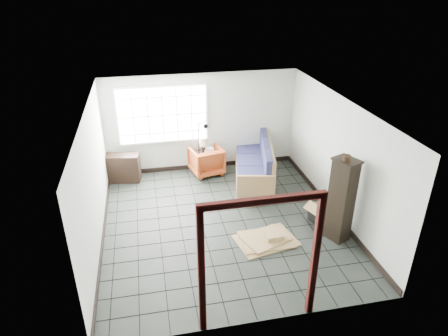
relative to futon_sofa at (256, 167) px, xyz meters
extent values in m
plane|color=black|center=(-1.23, -1.76, -0.37)|extent=(5.50, 5.50, 0.00)
cube|color=#AAAFA8|center=(-1.23, 0.99, 0.93)|extent=(5.00, 0.02, 2.60)
cube|color=#AAAFA8|center=(-1.23, -4.51, 0.93)|extent=(5.00, 0.02, 2.60)
cube|color=#AAAFA8|center=(-3.73, -1.76, 0.93)|extent=(0.02, 5.50, 2.60)
cube|color=#AAAFA8|center=(1.27, -1.76, 0.93)|extent=(0.02, 5.50, 2.60)
cube|color=white|center=(-1.23, -1.76, 2.23)|extent=(5.00, 5.50, 0.02)
cube|color=black|center=(-1.23, 0.97, -0.31)|extent=(4.95, 0.03, 0.12)
cube|color=black|center=(-3.71, -1.76, -0.31)|extent=(0.03, 5.45, 0.12)
cube|color=black|center=(1.25, -1.76, -0.31)|extent=(0.03, 5.45, 0.12)
cube|color=silver|center=(-2.23, 0.95, 1.23)|extent=(2.32, 0.06, 1.52)
cube|color=white|center=(-2.23, 0.91, 1.23)|extent=(2.20, 0.02, 1.40)
cube|color=#3D100D|center=(-2.08, -4.46, 0.68)|extent=(0.10, 0.08, 2.10)
cube|color=#3D100D|center=(-0.38, -4.46, 0.68)|extent=(0.10, 0.08, 2.10)
cube|color=#3D100D|center=(-1.23, -4.46, 1.78)|extent=(1.80, 0.08, 0.10)
cube|color=#8D5F3F|center=(-0.07, 0.02, -0.18)|extent=(1.34, 2.35, 0.40)
cube|color=#8D5F3F|center=(-0.32, -1.09, -0.02)|extent=(0.88, 0.26, 0.71)
cube|color=#8D5F3F|center=(0.17, 1.13, -0.02)|extent=(0.88, 0.26, 0.71)
cube|color=#8D5F3F|center=(0.32, -0.07, 0.23)|extent=(0.56, 2.17, 0.77)
cube|color=#161C39|center=(-0.25, -0.69, 0.11)|extent=(0.93, 0.86, 0.18)
cube|color=#161C39|center=(0.06, -0.76, 0.38)|extent=(0.30, 0.72, 0.57)
cube|color=#161C39|center=(-0.09, 0.02, 0.11)|extent=(0.93, 0.86, 0.18)
cube|color=#161C39|center=(0.22, -0.05, 0.38)|extent=(0.30, 0.72, 0.57)
cube|color=#161C39|center=(0.06, 0.73, 0.11)|extent=(0.93, 0.86, 0.18)
cube|color=#161C39|center=(0.38, 0.66, 0.38)|extent=(0.30, 0.72, 0.57)
imported|color=maroon|center=(-1.19, 0.64, 0.03)|extent=(0.93, 0.89, 0.81)
cube|color=black|center=(-1.20, 0.64, 0.19)|extent=(0.71, 0.71, 0.06)
cube|color=black|center=(-1.31, 0.36, -0.10)|extent=(0.07, 0.07, 0.54)
cube|color=black|center=(-0.91, 0.53, -0.10)|extent=(0.07, 0.07, 0.54)
cube|color=black|center=(-1.48, 0.76, -0.10)|extent=(0.07, 0.07, 0.54)
cube|color=black|center=(-1.08, 0.93, -0.10)|extent=(0.07, 0.07, 0.54)
cylinder|color=black|center=(-1.24, 0.69, 0.29)|extent=(0.13, 0.13, 0.14)
cylinder|color=black|center=(-1.24, 0.69, 0.41)|extent=(0.03, 0.03, 0.10)
cone|color=beige|center=(-1.24, 0.69, 0.53)|extent=(0.34, 0.34, 0.20)
cube|color=silver|center=(-1.12, 0.69, 0.26)|extent=(0.28, 0.24, 0.09)
cylinder|color=black|center=(-1.24, 0.67, 0.26)|extent=(0.03, 0.06, 0.05)
cylinder|color=black|center=(-1.38, 0.64, -0.36)|extent=(0.31, 0.31, 0.03)
cylinder|color=black|center=(-1.38, 0.64, 0.35)|extent=(0.03, 0.03, 1.40)
cylinder|color=black|center=(-1.30, 0.56, 1.08)|extent=(0.22, 0.12, 0.13)
sphere|color=black|center=(-1.22, 0.47, 1.02)|extent=(0.17, 0.17, 0.13)
cube|color=black|center=(-3.38, 0.64, -0.01)|extent=(0.98, 0.51, 0.73)
cube|color=black|center=(-3.38, 0.64, 0.00)|extent=(0.91, 0.45, 0.03)
cube|color=black|center=(0.92, -2.73, 0.49)|extent=(0.47, 0.52, 1.73)
cube|color=black|center=(0.92, -2.73, 1.36)|extent=(0.52, 0.58, 0.04)
cylinder|color=black|center=(0.87, -2.79, 1.43)|extent=(0.19, 0.19, 0.11)
cube|color=olive|center=(0.92, -2.07, -0.36)|extent=(0.60, 0.54, 0.02)
cube|color=black|center=(0.68, -2.16, -0.21)|extent=(0.16, 0.38, 0.34)
cube|color=olive|center=(1.15, -1.99, -0.21)|extent=(0.16, 0.38, 0.34)
cube|color=olive|center=(0.98, -2.26, -0.21)|extent=(0.47, 0.19, 0.34)
cube|color=olive|center=(0.85, -1.89, -0.21)|extent=(0.47, 0.19, 0.34)
cube|color=olive|center=(0.62, -2.18, 0.02)|extent=(0.31, 0.44, 0.14)
cube|color=olive|center=(1.22, -1.96, 0.02)|extent=(0.31, 0.44, 0.14)
cube|color=olive|center=(-0.51, -2.56, -0.36)|extent=(1.31, 1.05, 0.02)
cube|color=olive|center=(-0.51, -2.56, -0.34)|extent=(1.03, 0.77, 0.02)
cube|color=olive|center=(-0.51, -2.56, -0.31)|extent=(1.04, 0.90, 0.02)
cube|color=olive|center=(-0.36, -2.59, -0.25)|extent=(0.35, 0.29, 0.10)
camera|label=1|loc=(-2.65, -8.78, 4.51)|focal=32.00mm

